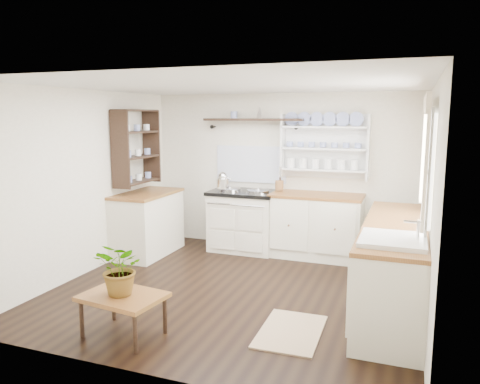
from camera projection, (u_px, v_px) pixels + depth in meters
name	position (u px, v px, depth m)	size (l,w,h in m)	color
floor	(236.00, 290.00, 5.37)	(4.00, 3.80, 0.01)	black
wall_back	(281.00, 172.00, 6.94)	(4.00, 0.02, 2.30)	beige
wall_right	(430.00, 203.00, 4.50)	(0.02, 3.80, 2.30)	beige
wall_left	(87.00, 182.00, 5.87)	(0.02, 3.80, 2.30)	beige
ceiling	(236.00, 85.00, 5.00)	(4.00, 3.80, 0.01)	white
window	(426.00, 158.00, 4.58)	(0.08, 1.55, 1.22)	white
aga_cooker	(244.00, 220.00, 6.91)	(0.99, 0.69, 0.92)	#EDE4CE
back_cabinets	(316.00, 225.00, 6.57)	(1.27, 0.63, 0.90)	silver
right_cabinets	(394.00, 265.00, 4.80)	(0.62, 2.43, 0.90)	silver
belfast_sink	(392.00, 253.00, 4.05)	(0.55, 0.60, 0.45)	white
left_cabinets	(148.00, 223.00, 6.71)	(0.62, 1.13, 0.90)	silver
plate_rack	(325.00, 146.00, 6.62)	(1.20, 0.22, 0.90)	white
high_shelf	(253.00, 120.00, 6.84)	(1.50, 0.29, 0.16)	black
left_shelving	(136.00, 146.00, 6.58)	(0.28, 0.80, 1.05)	black
kettle	(223.00, 180.00, 6.80)	(0.19, 0.19, 0.23)	silver
utensil_crock	(279.00, 185.00, 6.75)	(0.12, 0.12, 0.14)	brown
center_table	(123.00, 299.00, 4.21)	(0.78, 0.60, 0.39)	brown
potted_plant	(122.00, 268.00, 4.16)	(0.44, 0.38, 0.49)	#3F7233
floor_rug	(291.00, 331.00, 4.32)	(0.55, 0.85, 0.02)	brown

